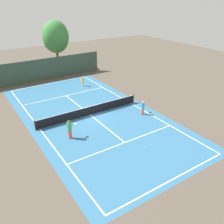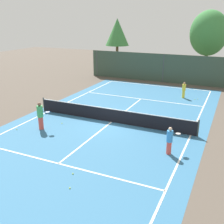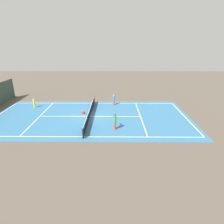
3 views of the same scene
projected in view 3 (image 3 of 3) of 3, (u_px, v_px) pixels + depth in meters
The scene contains 14 objects.
ground_plane at pixel (90, 116), 23.94m from camera, with size 80.00×80.00×0.00m, color brown.
court_surface at pixel (90, 116), 23.94m from camera, with size 13.00×25.00×0.01m.
tennis_net at pixel (90, 113), 23.77m from camera, with size 11.90×0.10×1.10m.
player_0 at pixel (34, 102), 26.97m from camera, with size 0.32×0.32×1.48m.
player_1 at pixel (114, 100), 28.16m from camera, with size 0.74×0.85×1.56m.
player_2 at pixel (115, 121), 20.12m from camera, with size 0.96×0.39×1.85m.
ball_crate at pixel (83, 112), 24.78m from camera, with size 0.43×0.29×0.43m.
tennis_ball_0 at pixel (154, 130), 20.19m from camera, with size 0.07×0.07×0.07m, color #CCE533.
tennis_ball_1 at pixel (123, 135), 19.13m from camera, with size 0.07×0.07×0.07m, color #CCE533.
tennis_ball_2 at pixel (150, 112), 25.46m from camera, with size 0.07×0.07×0.07m, color #CCE533.
tennis_ball_3 at pixel (38, 104), 28.44m from camera, with size 0.07×0.07×0.07m, color #CCE533.
tennis_ball_4 at pixel (143, 113), 25.00m from camera, with size 0.07×0.07×0.07m, color #CCE533.
tennis_ball_5 at pixel (103, 126), 21.10m from camera, with size 0.07×0.07×0.07m, color #CCE533.
tennis_ball_6 at pixel (39, 105), 28.24m from camera, with size 0.07×0.07×0.07m, color #CCE533.
Camera 3 is at (-22.23, -2.99, 8.84)m, focal length 30.27 mm.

